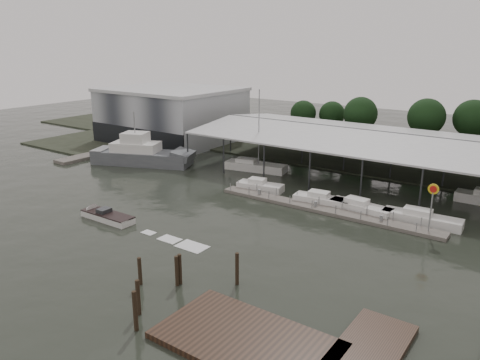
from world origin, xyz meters
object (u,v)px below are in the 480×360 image
Objects in this scene: shell_fuel_sign at (432,199)px; grey_trawler at (142,155)px; speedboat_underway at (104,215)px; white_sailboat at (255,166)px.

shell_fuel_sign is 46.01m from grey_trawler.
grey_trawler is at bearing 176.10° from shell_fuel_sign.
shell_fuel_sign is 35.51m from speedboat_underway.
white_sailboat is (17.11, 7.33, -0.93)m from grey_trawler.
white_sailboat is 0.69× the size of speedboat_underway.
grey_trawler is 18.64m from white_sailboat.
shell_fuel_sign is at bearing -152.48° from speedboat_underway.
grey_trawler is 24.62m from speedboat_underway.
white_sailboat reaches higher than shell_fuel_sign.
grey_trawler reaches higher than speedboat_underway.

